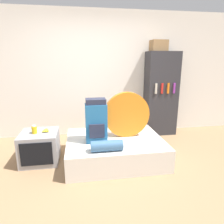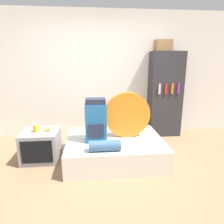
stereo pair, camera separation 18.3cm
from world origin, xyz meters
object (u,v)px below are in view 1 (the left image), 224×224
(cardboard_box, at_px, (159,46))
(bookshelf, at_px, (161,94))
(backpack, at_px, (96,121))
(television, at_px, (40,147))
(tent_bag, at_px, (127,115))
(canister, at_px, (34,130))
(sleeping_roll, at_px, (107,146))

(cardboard_box, bearing_deg, bookshelf, -17.26)
(bookshelf, bearing_deg, cardboard_box, 162.74)
(backpack, bearing_deg, bookshelf, 36.66)
(television, bearing_deg, bookshelf, 21.67)
(tent_bag, height_order, television, tent_bag)
(bookshelf, relative_size, cardboard_box, 5.50)
(cardboard_box, bearing_deg, backpack, -140.73)
(canister, xyz_separation_m, bookshelf, (2.46, 0.97, 0.34))
(sleeping_roll, bearing_deg, television, 151.68)
(tent_bag, relative_size, sleeping_roll, 1.67)
(backpack, distance_m, tent_bag, 0.53)
(backpack, distance_m, cardboard_box, 2.18)
(canister, bearing_deg, television, 17.37)
(backpack, relative_size, cardboard_box, 2.11)
(tent_bag, bearing_deg, cardboard_box, 48.78)
(tent_bag, distance_m, television, 1.50)
(tent_bag, xyz_separation_m, bookshelf, (0.99, 0.99, 0.16))
(backpack, height_order, television, backpack)
(television, relative_size, bookshelf, 0.33)
(backpack, height_order, canister, backpack)
(canister, bearing_deg, cardboard_box, 23.01)
(sleeping_roll, bearing_deg, tent_bag, 51.45)
(canister, xyz_separation_m, cardboard_box, (2.36, 1.00, 1.34))
(sleeping_roll, bearing_deg, bookshelf, 47.00)
(sleeping_roll, xyz_separation_m, canister, (-1.06, 0.52, 0.12))
(sleeping_roll, relative_size, bookshelf, 0.25)
(canister, height_order, bookshelf, bookshelf)
(tent_bag, bearing_deg, sleeping_roll, -128.55)
(tent_bag, bearing_deg, canister, 179.44)
(tent_bag, height_order, sleeping_roll, tent_bag)
(sleeping_roll, height_order, bookshelf, bookshelf)
(sleeping_roll, xyz_separation_m, television, (-1.01, 0.54, -0.19))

